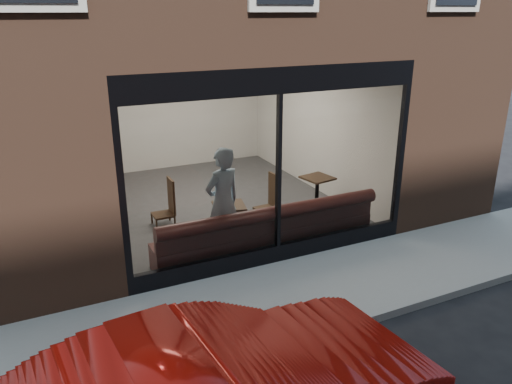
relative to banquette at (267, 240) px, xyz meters
name	(u,v)px	position (x,y,z in m)	size (l,w,h in m)	color
ground	(349,326)	(0.00, -2.45, -0.23)	(120.00, 120.00, 0.00)	black
sidewalk_near	(310,290)	(0.00, -1.45, -0.22)	(40.00, 2.00, 0.01)	gray
kerb_near	(351,324)	(0.00, -2.50, -0.17)	(40.00, 0.10, 0.12)	gray
host_building_pier_left	(11,121)	(-3.75, 5.55, 1.38)	(2.50, 12.00, 3.20)	brown
host_building_pier_right	(296,98)	(3.75, 5.55, 1.38)	(2.50, 12.00, 3.20)	brown
host_building_backfill	(143,92)	(0.00, 8.55, 1.38)	(5.00, 6.00, 3.20)	brown
cafe_floor	(214,203)	(0.00, 2.55, -0.21)	(6.00, 6.00, 0.00)	#2D2D30
cafe_ceiling	(209,53)	(0.00, 2.55, 2.97)	(6.00, 6.00, 0.00)	white
cafe_wall_back	(171,108)	(0.00, 5.54, 1.37)	(5.00, 5.00, 0.00)	beige
cafe_wall_left	(87,145)	(-2.49, 2.55, 1.37)	(6.00, 6.00, 0.00)	beige
cafe_wall_right	(314,121)	(2.49, 2.55, 1.37)	(6.00, 6.00, 0.00)	beige
storefront_kick	(277,253)	(0.00, -0.40, -0.08)	(5.00, 0.10, 0.30)	black
storefront_header	(280,80)	(0.00, -0.40, 2.77)	(5.00, 0.10, 0.40)	black
storefront_mullion	(279,173)	(0.00, -0.40, 1.32)	(0.06, 0.10, 2.50)	black
storefront_glass	(279,174)	(0.00, -0.43, 1.33)	(4.80, 4.80, 0.00)	white
banquette	(267,240)	(0.00, 0.00, 0.00)	(4.00, 0.55, 0.45)	#391714
person	(223,203)	(-0.71, 0.23, 0.73)	(0.70, 0.46, 1.91)	#85A0B6
cafe_table_left	(229,206)	(-0.47, 0.55, 0.52)	(0.55, 0.55, 0.04)	black
cafe_table_right	(318,178)	(1.78, 1.21, 0.52)	(0.56, 0.56, 0.04)	black
cafe_chair_left	(163,215)	(-1.33, 1.84, 0.01)	(0.39, 0.39, 0.04)	black
cafe_chair_right	(266,209)	(0.61, 1.24, 0.01)	(0.39, 0.39, 0.04)	black
wall_poster	(94,154)	(-2.45, 2.08, 1.32)	(0.02, 0.66, 0.88)	white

